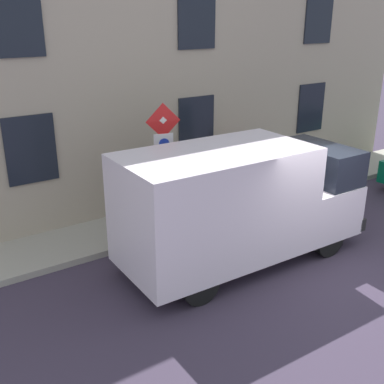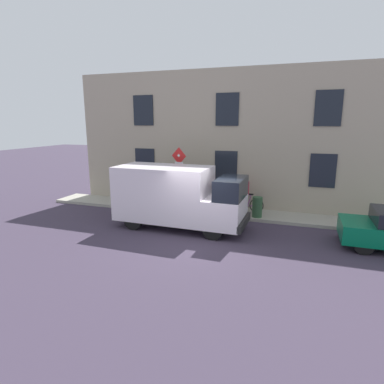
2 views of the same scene
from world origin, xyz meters
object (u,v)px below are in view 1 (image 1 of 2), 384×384
at_px(delivery_van, 240,202).
at_px(bicycle_purple, 239,181).
at_px(sign_post_stacked, 164,155).
at_px(bicycle_green, 213,187).
at_px(litter_bin, 275,181).
at_px(pedestrian, 242,164).

height_order(delivery_van, bicycle_purple, delivery_van).
relative_size(sign_post_stacked, bicycle_green, 1.67).
distance_m(sign_post_stacked, litter_bin, 3.88).
bearing_deg(bicycle_purple, sign_post_stacked, 25.62).
height_order(delivery_van, bicycle_green, delivery_van).
xyz_separation_m(bicycle_green, pedestrian, (-0.19, -0.84, 0.56)).
relative_size(sign_post_stacked, litter_bin, 3.19).
bearing_deg(bicycle_purple, litter_bin, 138.22).
height_order(bicycle_green, litter_bin, litter_bin).
bearing_deg(delivery_van, litter_bin, 35.63).
xyz_separation_m(pedestrian, litter_bin, (-0.58, -0.71, -0.48)).
height_order(bicycle_purple, litter_bin, litter_bin).
bearing_deg(pedestrian, delivery_van, -5.07).
relative_size(delivery_van, pedestrian, 3.12).
bearing_deg(sign_post_stacked, delivery_van, -161.14).
bearing_deg(bicycle_green, delivery_van, 60.92).
xyz_separation_m(sign_post_stacked, bicycle_green, (0.92, -2.08, -1.45)).
xyz_separation_m(delivery_van, bicycle_green, (2.82, -1.43, -0.82)).
distance_m(delivery_van, bicycle_green, 3.27).
bearing_deg(bicycle_green, pedestrian, 164.97).
bearing_deg(pedestrian, sign_post_stacked, -40.28).
distance_m(delivery_van, bicycle_purple, 3.75).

